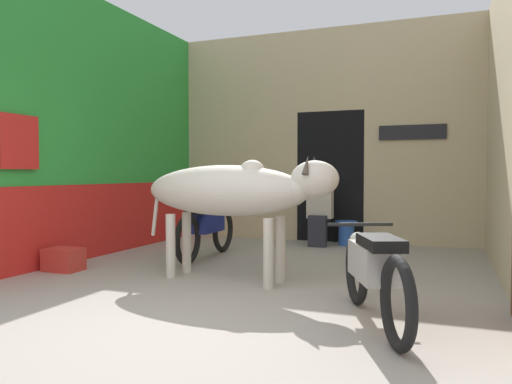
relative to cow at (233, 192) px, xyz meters
name	(u,v)px	position (x,y,z in m)	size (l,w,h in m)	color
ground_plane	(156,329)	(0.14, -1.81, -1.00)	(30.00, 30.00, 0.00)	#9E9389
wall_left_shopfront	(94,132)	(-2.60, 0.87, 0.81)	(0.25, 5.36, 3.75)	green
wall_back_with_doorway	(328,151)	(0.19, 3.81, 0.62)	(5.31, 0.93, 3.75)	#C6B289
cow	(233,192)	(0.00, 0.00, 0.00)	(2.35, 0.75, 1.40)	beige
motorcycle_near	(374,270)	(1.70, -1.06, -0.57)	(0.86, 1.75, 0.77)	black
motorcycle_far	(207,227)	(-0.97, 1.26, -0.56)	(0.58, 1.84, 0.78)	black
shopkeeper_seated	(319,208)	(0.24, 2.99, -0.38)	(0.42, 0.33, 1.21)	#282833
plastic_stool	(346,232)	(0.65, 3.22, -0.78)	(0.37, 0.37, 0.41)	#2856B2
crate	(64,259)	(-2.20, -0.23, -0.86)	(0.44, 0.32, 0.28)	red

